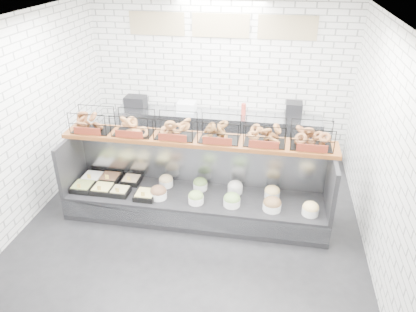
# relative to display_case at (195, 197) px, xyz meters

# --- Properties ---
(ground) EXTENTS (5.50, 5.50, 0.00)m
(ground) POSITION_rel_display_case_xyz_m (0.01, -0.34, -0.33)
(ground) COLOR black
(ground) RESTS_ON ground
(room_shell) EXTENTS (5.02, 5.51, 3.01)m
(room_shell) POSITION_rel_display_case_xyz_m (0.01, 0.26, 1.73)
(room_shell) COLOR white
(room_shell) RESTS_ON ground
(display_case) EXTENTS (4.00, 0.90, 1.20)m
(display_case) POSITION_rel_display_case_xyz_m (0.00, 0.00, 0.00)
(display_case) COLOR black
(display_case) RESTS_ON ground
(bagel_shelf) EXTENTS (4.10, 0.50, 0.40)m
(bagel_shelf) POSITION_rel_display_case_xyz_m (0.01, 0.18, 1.06)
(bagel_shelf) COLOR #532A11
(bagel_shelf) RESTS_ON display_case
(prep_counter) EXTENTS (4.00, 0.60, 1.20)m
(prep_counter) POSITION_rel_display_case_xyz_m (0.01, 2.09, 0.14)
(prep_counter) COLOR #93969B
(prep_counter) RESTS_ON ground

